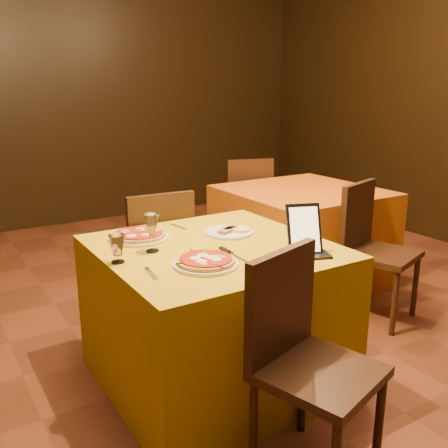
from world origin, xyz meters
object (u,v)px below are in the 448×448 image
chair_side_near (382,254)px  pizza_near (206,262)px  chair_main_near (320,372)px  side_table (301,236)px  water_glass (117,249)px  wine_glass (152,233)px  chair_side_far (243,206)px  main_table (214,314)px  pizza_far (139,236)px  tablet (304,229)px  chair_main_far (152,258)px

chair_side_near → pizza_near: (-1.50, -0.28, 0.31)m
chair_main_near → side_table: bearing=34.6°
side_table → pizza_near: bearing=-144.1°
pizza_near → water_glass: bearing=142.7°
chair_side_near → wine_glass: (-1.62, 0.03, 0.39)m
chair_side_near → chair_side_far: same height
main_table → chair_side_near: 1.32m
pizza_near → pizza_far: bearing=100.3°
pizza_near → tablet: 0.50m
chair_side_far → pizza_near: chair_side_far is taller
water_glass → pizza_near: bearing=-37.3°
main_table → water_glass: 0.66m
pizza_near → chair_main_near: bearing=-72.9°
pizza_near → pizza_far: size_ratio=0.94×
pizza_near → wine_glass: bearing=111.7°
chair_main_near → wine_glass: (-0.30, 0.88, 0.39)m
main_table → water_glass: bearing=178.3°
wine_glass → tablet: tablet is taller
chair_main_near → chair_side_near: bearing=15.8°
pizza_near → tablet: bearing=-11.9°
chair_main_near → tablet: 0.70m
chair_main_far → pizza_near: bearing=83.5°
chair_main_near → water_glass: (-0.49, 0.82, 0.36)m
pizza_near → pizza_far: 0.54m
tablet → water_glass: bearing=177.7°
water_glass → chair_side_near: bearing=1.0°
side_table → chair_side_far: size_ratio=1.21×
chair_side_near → wine_glass: 1.66m
main_table → side_table: same height
side_table → chair_side_far: chair_side_far is taller
side_table → chair_main_near: chair_main_near is taller
chair_main_near → chair_side_far: same height
chair_main_near → pizza_near: bearing=90.2°
chair_main_near → chair_side_far: bearing=45.1°
chair_main_near → wine_glass: 1.01m
chair_main_far → chair_side_far: same height
chair_main_near → pizza_near: 0.67m
chair_main_near → chair_main_far: bearing=73.1°
chair_side_far → water_glass: 2.49m
chair_main_far → wine_glass: (-0.30, -0.70, 0.39)m
pizza_far → main_table: bearing=-48.2°
chair_main_far → tablet: bearing=108.8°
wine_glass → water_glass: size_ratio=1.46×
chair_side_near → wine_glass: size_ratio=4.79×
main_table → chair_side_near: bearing=2.1°
side_table → wine_glass: wine_glass is taller
main_table → pizza_far: bearing=131.8°
main_table → pizza_far: 0.57m
chair_main_near → water_glass: size_ratio=7.00×
side_table → chair_main_near: 2.12m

